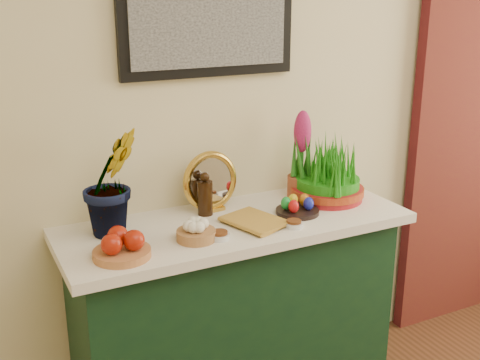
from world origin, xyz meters
name	(u,v)px	position (x,y,z in m)	size (l,w,h in m)	color
sideboard	(235,322)	(-0.29, 2.00, 0.42)	(1.30, 0.45, 0.85)	black
tablecloth	(234,224)	(-0.29, 2.00, 0.87)	(1.40, 0.55, 0.04)	white
hyacinth_green	(111,165)	(-0.75, 2.08, 1.16)	(0.27, 0.23, 0.54)	#226A18
apple_bowl	(121,246)	(-0.79, 1.86, 0.93)	(0.22, 0.22, 0.10)	#AF6A3A
garlic_basket	(196,231)	(-0.50, 1.88, 0.92)	(0.17, 0.17, 0.08)	#B17E47
vinegar_cruet	(205,196)	(-0.37, 2.11, 0.97)	(0.06, 0.06, 0.18)	black
mirror	(210,182)	(-0.33, 2.15, 1.01)	(0.26, 0.09, 0.25)	gold
book	(238,227)	(-0.33, 1.89, 0.91)	(0.16, 0.23, 0.03)	#AF812F
spice_dish_left	(219,235)	(-0.42, 1.86, 0.90)	(0.08, 0.08, 0.03)	silver
spice_dish_right	(294,224)	(-0.12, 1.83, 0.90)	(0.07, 0.07, 0.03)	silver
egg_plate	(297,207)	(-0.03, 1.95, 0.92)	(0.22, 0.22, 0.07)	black
hyacinth_pink	(302,159)	(0.09, 2.12, 1.06)	(0.12, 0.12, 0.39)	brown
wheatgrass_sabzeh	(328,174)	(0.18, 2.04, 1.00)	(0.32, 0.32, 0.26)	maroon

